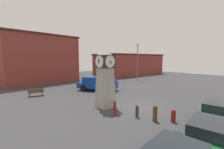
{
  "coord_description": "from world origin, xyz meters",
  "views": [
    {
      "loc": [
        -10.85,
        -7.65,
        4.27
      ],
      "look_at": [
        -1.02,
        2.82,
        2.71
      ],
      "focal_mm": 24.0,
      "sensor_mm": 36.0,
      "label": 1
    }
  ],
  "objects_px": {
    "bollard_end_row": "(115,108)",
    "car_by_building": "(221,112)",
    "bollard_near_tower": "(173,116)",
    "bench": "(36,92)",
    "street_lamp_near_road": "(137,60)",
    "bollard_far_row": "(137,111)",
    "car_near_tower": "(212,136)",
    "pickup_truck": "(97,84)",
    "bollard_mid_row": "(155,113)",
    "clock_tower": "(105,80)"
  },
  "relations": [
    {
      "from": "pickup_truck",
      "to": "street_lamp_near_road",
      "type": "height_order",
      "value": "street_lamp_near_road"
    },
    {
      "from": "pickup_truck",
      "to": "bench",
      "type": "xyz_separation_m",
      "value": [
        -6.93,
        2.35,
        -0.41
      ]
    },
    {
      "from": "bollard_far_row",
      "to": "bollard_end_row",
      "type": "height_order",
      "value": "bollard_end_row"
    },
    {
      "from": "bollard_far_row",
      "to": "car_near_tower",
      "type": "distance_m",
      "value": 4.86
    },
    {
      "from": "bollard_near_tower",
      "to": "car_by_building",
      "type": "relative_size",
      "value": 0.19
    },
    {
      "from": "clock_tower",
      "to": "bollard_near_tower",
      "type": "xyz_separation_m",
      "value": [
        1.29,
        -5.48,
        -1.98
      ]
    },
    {
      "from": "bollard_mid_row",
      "to": "bench",
      "type": "distance_m",
      "value": 13.37
    },
    {
      "from": "pickup_truck",
      "to": "bench",
      "type": "height_order",
      "value": "pickup_truck"
    },
    {
      "from": "bollard_mid_row",
      "to": "car_by_building",
      "type": "relative_size",
      "value": 0.25
    },
    {
      "from": "bollard_far_row",
      "to": "car_near_tower",
      "type": "xyz_separation_m",
      "value": [
        -0.73,
        -4.8,
        0.3
      ]
    },
    {
      "from": "bollard_mid_row",
      "to": "street_lamp_near_road",
      "type": "distance_m",
      "value": 18.8
    },
    {
      "from": "bollard_end_row",
      "to": "car_by_building",
      "type": "height_order",
      "value": "car_by_building"
    },
    {
      "from": "car_near_tower",
      "to": "pickup_truck",
      "type": "bearing_deg",
      "value": 73.09
    },
    {
      "from": "bollard_near_tower",
      "to": "bollard_far_row",
      "type": "xyz_separation_m",
      "value": [
        -1.13,
        2.15,
        0.02
      ]
    },
    {
      "from": "bollard_mid_row",
      "to": "car_near_tower",
      "type": "bearing_deg",
      "value": -106.93
    },
    {
      "from": "clock_tower",
      "to": "bollard_end_row",
      "type": "height_order",
      "value": "clock_tower"
    },
    {
      "from": "bollard_end_row",
      "to": "car_by_building",
      "type": "bearing_deg",
      "value": -55.82
    },
    {
      "from": "clock_tower",
      "to": "bollard_mid_row",
      "type": "relative_size",
      "value": 4.29
    },
    {
      "from": "bollard_mid_row",
      "to": "bollard_far_row",
      "type": "height_order",
      "value": "bollard_mid_row"
    },
    {
      "from": "bollard_near_tower",
      "to": "bollard_far_row",
      "type": "height_order",
      "value": "bollard_far_row"
    },
    {
      "from": "pickup_truck",
      "to": "bollard_far_row",
      "type": "bearing_deg",
      "value": -110.94
    },
    {
      "from": "street_lamp_near_road",
      "to": "bollard_near_tower",
      "type": "bearing_deg",
      "value": -135.29
    },
    {
      "from": "bollard_mid_row",
      "to": "bollard_far_row",
      "type": "bearing_deg",
      "value": 105.77
    },
    {
      "from": "car_near_tower",
      "to": "pickup_truck",
      "type": "height_order",
      "value": "pickup_truck"
    },
    {
      "from": "bench",
      "to": "street_lamp_near_road",
      "type": "height_order",
      "value": "street_lamp_near_road"
    },
    {
      "from": "clock_tower",
      "to": "car_near_tower",
      "type": "distance_m",
      "value": 8.31
    },
    {
      "from": "clock_tower",
      "to": "bench",
      "type": "bearing_deg",
      "value": 111.41
    },
    {
      "from": "clock_tower",
      "to": "car_by_building",
      "type": "height_order",
      "value": "clock_tower"
    },
    {
      "from": "bollard_mid_row",
      "to": "street_lamp_near_road",
      "type": "relative_size",
      "value": 0.16
    },
    {
      "from": "bollard_mid_row",
      "to": "bollard_end_row",
      "type": "height_order",
      "value": "bollard_mid_row"
    },
    {
      "from": "bollard_mid_row",
      "to": "street_lamp_near_road",
      "type": "xyz_separation_m",
      "value": [
        13.96,
        12.13,
        3.39
      ]
    },
    {
      "from": "bollard_near_tower",
      "to": "car_by_building",
      "type": "height_order",
      "value": "car_by_building"
    },
    {
      "from": "bollard_far_row",
      "to": "car_by_building",
      "type": "relative_size",
      "value": 0.2
    },
    {
      "from": "bollard_near_tower",
      "to": "clock_tower",
      "type": "bearing_deg",
      "value": 103.22
    },
    {
      "from": "bollard_near_tower",
      "to": "car_near_tower",
      "type": "bearing_deg",
      "value": -125.12
    },
    {
      "from": "bollard_mid_row",
      "to": "bench",
      "type": "height_order",
      "value": "bollard_mid_row"
    },
    {
      "from": "bollard_end_row",
      "to": "bench",
      "type": "xyz_separation_m",
      "value": [
        -2.54,
        10.16,
        -0.03
      ]
    },
    {
      "from": "pickup_truck",
      "to": "bollard_mid_row",
      "type": "bearing_deg",
      "value": -106.9
    },
    {
      "from": "bollard_end_row",
      "to": "street_lamp_near_road",
      "type": "height_order",
      "value": "street_lamp_near_road"
    },
    {
      "from": "bollard_end_row",
      "to": "car_near_tower",
      "type": "xyz_separation_m",
      "value": [
        0.12,
        -6.23,
        0.22
      ]
    },
    {
      "from": "bench",
      "to": "street_lamp_near_road",
      "type": "relative_size",
      "value": 0.24
    },
    {
      "from": "clock_tower",
      "to": "pickup_truck",
      "type": "distance_m",
      "value": 7.14
    },
    {
      "from": "bench",
      "to": "street_lamp_near_road",
      "type": "distance_m",
      "value": 18.05
    },
    {
      "from": "car_by_building",
      "to": "car_near_tower",
      "type": "bearing_deg",
      "value": -173.55
    },
    {
      "from": "clock_tower",
      "to": "car_near_tower",
      "type": "xyz_separation_m",
      "value": [
        -0.57,
        -8.12,
        -1.66
      ]
    },
    {
      "from": "bollard_far_row",
      "to": "street_lamp_near_road",
      "type": "height_order",
      "value": "street_lamp_near_road"
    },
    {
      "from": "bollard_near_tower",
      "to": "street_lamp_near_road",
      "type": "height_order",
      "value": "street_lamp_near_road"
    },
    {
      "from": "bollard_near_tower",
      "to": "street_lamp_near_road",
      "type": "bearing_deg",
      "value": 44.71
    },
    {
      "from": "street_lamp_near_road",
      "to": "bollard_mid_row",
      "type": "bearing_deg",
      "value": -138.99
    },
    {
      "from": "bollard_far_row",
      "to": "bollard_end_row",
      "type": "distance_m",
      "value": 1.67
    }
  ]
}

